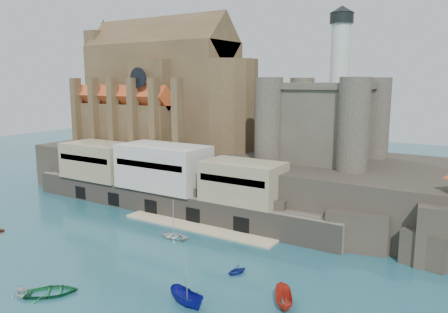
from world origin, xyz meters
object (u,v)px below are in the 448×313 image
castle_keep (324,117)px  boat_2 (187,304)px  church (166,94)px  boat_1 (22,295)px

castle_keep → boat_2: bearing=-89.5°
church → boat_1: (22.46, -54.72, -22.13)m
church → castle_keep: bearing=-1.1°
boat_1 → church: bearing=52.9°
church → castle_keep: 40.39m
church → castle_keep: size_ratio=1.60×
church → boat_1: church is taller
church → boat_1: 63.15m
boat_1 → boat_2: boat_2 is taller
castle_keep → boat_1: size_ratio=9.55×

